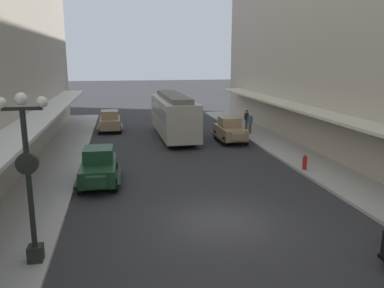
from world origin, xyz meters
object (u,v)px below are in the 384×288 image
(streetcar, at_px, (174,114))
(fire_hydrant, at_px, (305,162))
(pedestrian_0, at_px, (250,123))
(lamp_post_with_clock, at_px, (28,172))
(parked_car_2, at_px, (99,166))
(pedestrian_1, at_px, (246,119))
(parked_car_0, at_px, (230,129))
(parked_car_3, at_px, (110,120))

(streetcar, xyz_separation_m, fire_hydrant, (5.84, -10.97, -1.34))
(fire_hydrant, xyz_separation_m, pedestrian_0, (0.49, 10.82, 0.43))
(lamp_post_with_clock, bearing_deg, parked_car_2, 78.74)
(parked_car_2, xyz_separation_m, lamp_post_with_clock, (-1.55, -7.81, 2.04))
(pedestrian_0, bearing_deg, fire_hydrant, -92.60)
(pedestrian_1, bearing_deg, streetcar, -164.98)
(pedestrian_0, height_order, pedestrian_1, pedestrian_1)
(parked_car_0, height_order, parked_car_2, same)
(parked_car_2, bearing_deg, fire_hydrant, 0.22)
(pedestrian_1, bearing_deg, parked_car_3, 170.19)
(streetcar, relative_size, pedestrian_1, 5.78)
(parked_car_2, xyz_separation_m, pedestrian_0, (11.69, 10.86, 0.05))
(parked_car_0, relative_size, lamp_post_with_clock, 0.83)
(pedestrian_1, bearing_deg, pedestrian_0, -99.44)
(fire_hydrant, bearing_deg, parked_car_2, -179.78)
(streetcar, bearing_deg, parked_car_0, -29.96)
(parked_car_3, xyz_separation_m, fire_hydrant, (10.92, -14.78, -0.38))
(pedestrian_0, bearing_deg, parked_car_0, -137.18)
(parked_car_3, distance_m, pedestrian_1, 11.91)
(lamp_post_with_clock, relative_size, fire_hydrant, 6.29)
(streetcar, height_order, pedestrian_1, streetcar)
(parked_car_3, relative_size, pedestrian_0, 2.61)
(parked_car_3, distance_m, streetcar, 6.42)
(fire_hydrant, height_order, pedestrian_0, pedestrian_0)
(parked_car_3, height_order, streetcar, streetcar)
(parked_car_0, xyz_separation_m, parked_car_3, (-9.08, 6.12, 0.00))
(streetcar, xyz_separation_m, pedestrian_0, (6.33, -0.15, -0.91))
(parked_car_0, distance_m, fire_hydrant, 8.86)
(parked_car_0, height_order, fire_hydrant, parked_car_0)
(fire_hydrant, bearing_deg, parked_car_0, 101.99)
(parked_car_2, height_order, streetcar, streetcar)
(fire_hydrant, xyz_separation_m, pedestrian_1, (0.81, 12.75, 0.45))
(lamp_post_with_clock, height_order, pedestrian_1, lamp_post_with_clock)
(parked_car_0, bearing_deg, lamp_post_with_clock, -123.46)
(pedestrian_0, relative_size, pedestrian_1, 0.98)
(parked_car_2, bearing_deg, streetcar, 64.07)
(parked_car_2, xyz_separation_m, parked_car_3, (0.28, 14.82, 0.00))
(pedestrian_1, bearing_deg, lamp_post_with_clock, -123.36)
(parked_car_2, bearing_deg, lamp_post_with_clock, -101.26)
(pedestrian_0, bearing_deg, streetcar, 178.64)
(parked_car_0, distance_m, pedestrian_0, 3.18)
(streetcar, relative_size, pedestrian_0, 5.89)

